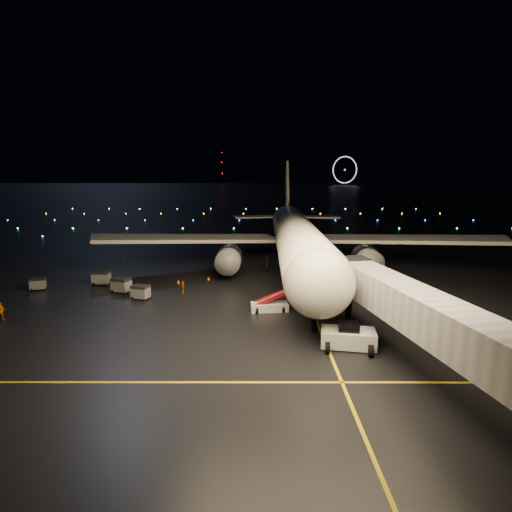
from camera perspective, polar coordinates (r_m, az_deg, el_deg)
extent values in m
plane|color=black|center=(336.93, -0.93, 8.71)|extent=(2000.00, 2000.00, 0.00)
cube|color=#D5B60A|center=(53.95, 6.68, -4.59)|extent=(0.25, 80.00, 0.02)
cube|color=#D5B60A|center=(32.18, -20.44, -16.55)|extent=(60.00, 0.25, 0.02)
cube|color=silver|center=(36.36, 13.04, -10.91)|extent=(5.00, 3.16, 2.22)
imported|color=orange|center=(49.47, -32.67, -6.66)|extent=(1.13, 1.02, 1.90)
imported|color=orange|center=(52.03, -10.40, -4.39)|extent=(0.57, 0.99, 1.59)
cone|color=orange|center=(58.26, -6.79, -3.18)|extent=(0.47, 0.47, 0.45)
cone|color=orange|center=(60.42, -3.53, -2.58)|extent=(0.43, 0.43, 0.49)
cone|color=orange|center=(57.10, -11.04, -3.58)|extent=(0.51, 0.51, 0.51)
cone|color=orange|center=(75.58, -18.32, -0.32)|extent=(0.48, 0.48, 0.53)
cylinder|color=black|center=(779.54, -4.89, 12.44)|extent=(1.80, 1.80, 64.00)
cube|color=gray|center=(50.76, -16.16, -4.99)|extent=(2.32, 1.90, 1.71)
cube|color=gray|center=(54.33, -18.69, -3.98)|extent=(2.61, 2.20, 1.89)
cube|color=gray|center=(59.23, -21.24, -2.92)|extent=(2.26, 1.62, 1.88)
cube|color=gray|center=(60.05, -28.71, -3.50)|extent=(2.24, 1.90, 1.61)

